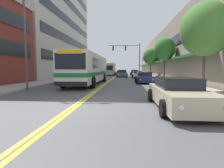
# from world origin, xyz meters

# --- Properties ---
(ground_plane) EXTENTS (240.00, 240.00, 0.00)m
(ground_plane) POSITION_xyz_m (0.00, 37.00, 0.00)
(ground_plane) COLOR #4C4C4F
(sidewalk_left) EXTENTS (3.29, 106.00, 0.15)m
(sidewalk_left) POSITION_xyz_m (-7.14, 37.00, 0.07)
(sidewalk_left) COLOR #9E9B96
(sidewalk_left) RESTS_ON ground_plane
(sidewalk_right) EXTENTS (3.29, 106.00, 0.15)m
(sidewalk_right) POSITION_xyz_m (7.14, 37.00, 0.07)
(sidewalk_right) COLOR #9E9B96
(sidewalk_right) RESTS_ON ground_plane
(centre_line) EXTENTS (0.34, 106.00, 0.01)m
(centre_line) POSITION_xyz_m (0.00, 37.00, 0.00)
(centre_line) COLOR yellow
(centre_line) RESTS_ON ground_plane
(office_tower_left) EXTENTS (12.08, 29.74, 25.55)m
(office_tower_left) POSITION_xyz_m (-15.03, 29.14, 12.77)
(office_tower_left) COLOR #BCB7AD
(office_tower_left) RESTS_ON ground_plane
(storefront_row_right) EXTENTS (9.10, 68.00, 8.89)m
(storefront_row_right) POSITION_xyz_m (13.02, 37.00, 4.44)
(storefront_row_right) COLOR gray
(storefront_row_right) RESTS_ON ground_plane
(city_bus) EXTENTS (2.88, 12.46, 3.04)m
(city_bus) POSITION_xyz_m (-1.80, 11.52, 1.72)
(city_bus) COLOR silver
(city_bus) RESTS_ON ground_plane
(car_charcoal_parked_left_near) EXTENTS (2.12, 4.85, 1.23)m
(car_charcoal_parked_left_near) POSITION_xyz_m (-4.38, 30.93, 0.57)
(car_charcoal_parked_left_near) COLOR #232328
(car_charcoal_parked_left_near) RESTS_ON ground_plane
(car_silver_parked_left_far) EXTENTS (1.98, 4.18, 1.24)m
(car_silver_parked_left_far) POSITION_xyz_m (-4.42, 21.63, 0.60)
(car_silver_parked_left_far) COLOR #B7B7BC
(car_silver_parked_left_far) RESTS_ON ground_plane
(car_beige_parked_right_foreground) EXTENTS (1.98, 4.89, 1.27)m
(car_beige_parked_right_foreground) POSITION_xyz_m (4.35, 0.18, 0.60)
(car_beige_parked_right_foreground) COLOR #BCAD89
(car_beige_parked_right_foreground) RESTS_ON ground_plane
(car_champagne_parked_right_mid) EXTENTS (2.10, 4.71, 1.21)m
(car_champagne_parked_right_mid) POSITION_xyz_m (4.40, 24.89, 0.57)
(car_champagne_parked_right_mid) COLOR beige
(car_champagne_parked_right_mid) RESTS_ON ground_plane
(car_navy_parked_right_far) EXTENTS (2.06, 4.52, 1.26)m
(car_navy_parked_right_far) POSITION_xyz_m (4.36, 13.19, 0.59)
(car_navy_parked_right_far) COLOR #19234C
(car_navy_parked_right_far) RESTS_ON ground_plane
(car_black_parked_right_end) EXTENTS (2.14, 4.49, 1.37)m
(car_black_parked_right_end) POSITION_xyz_m (4.43, 37.26, 0.63)
(car_black_parked_right_end) COLOR black
(car_black_parked_right_end) RESTS_ON ground_plane
(car_dark_grey_moving_lead) EXTENTS (1.97, 4.56, 1.24)m
(car_dark_grey_moving_lead) POSITION_xyz_m (0.77, 36.48, 0.58)
(car_dark_grey_moving_lead) COLOR #38383D
(car_dark_grey_moving_lead) RESTS_ON ground_plane
(car_slate_blue_moving_second) EXTENTS (2.14, 4.52, 1.42)m
(car_slate_blue_moving_second) POSITION_xyz_m (1.55, 27.84, 0.67)
(car_slate_blue_moving_second) COLOR #475675
(car_slate_blue_moving_second) RESTS_ON ground_plane
(box_truck) EXTENTS (2.83, 7.54, 3.07)m
(box_truck) POSITION_xyz_m (-1.84, 37.55, 1.58)
(box_truck) COLOR #B7B7BC
(box_truck) RESTS_ON ground_plane
(traffic_signal_mast) EXTENTS (6.85, 0.38, 7.03)m
(traffic_signal_mast) POSITION_xyz_m (2.94, 31.35, 5.03)
(traffic_signal_mast) COLOR #47474C
(traffic_signal_mast) RESTS_ON ground_plane
(street_lamp_left_near) EXTENTS (2.29, 0.28, 9.41)m
(street_lamp_left_near) POSITION_xyz_m (-5.03, 5.54, 5.48)
(street_lamp_left_near) COLOR #47474C
(street_lamp_left_near) RESTS_ON ground_plane
(street_tree_right_near) EXTENTS (3.27, 3.27, 5.91)m
(street_tree_right_near) POSITION_xyz_m (7.52, 5.24, 4.26)
(street_tree_right_near) COLOR brown
(street_tree_right_near) RESTS_ON sidewalk_right
(street_tree_right_mid) EXTENTS (2.80, 2.80, 5.72)m
(street_tree_right_mid) POSITION_xyz_m (7.51, 17.45, 4.32)
(street_tree_right_mid) COLOR brown
(street_tree_right_mid) RESTS_ON sidewalk_right
(street_tree_right_far) EXTENTS (3.16, 3.16, 5.77)m
(street_tree_right_far) POSITION_xyz_m (7.44, 30.27, 4.17)
(street_tree_right_far) COLOR brown
(street_tree_right_far) RESTS_ON sidewalk_right
(fire_hydrant) EXTENTS (0.32, 0.24, 0.85)m
(fire_hydrant) POSITION_xyz_m (5.95, 11.56, 0.57)
(fire_hydrant) COLOR yellow
(fire_hydrant) RESTS_ON sidewalk_right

